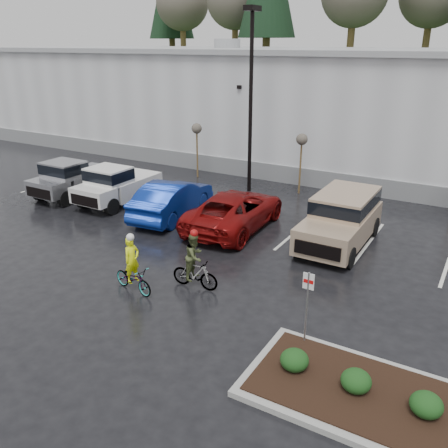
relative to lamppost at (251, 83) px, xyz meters
The scene contains 19 objects.
ground 13.87m from the lamppost, 71.57° to the right, with size 120.00×120.00×0.00m, color black.
warehouse 10.95m from the lamppost, 68.18° to the left, with size 60.50×15.50×7.20m.
wooded_ridge 33.35m from the lamppost, 83.09° to the left, with size 80.00×25.00×6.00m, color #1F401A.
lamppost is the anchor object (origin of this frame).
sapling_west 5.07m from the lamppost, 165.96° to the left, with size 0.60×0.60×3.20m.
sapling_mid 4.00m from the lamppost, 21.80° to the left, with size 0.60×0.60×3.20m.
curb_island 17.93m from the lamppost, 49.76° to the right, with size 8.00×3.00×0.15m, color gray.
mulch_bed 17.90m from the lamppost, 49.76° to the right, with size 7.60×2.60×0.04m, color black.
shrub_a 16.15m from the lamppost, 58.39° to the right, with size 0.70×0.70×0.52m, color #163813.
shrub_b 16.94m from the lamppost, 53.84° to the right, with size 0.70×0.70×0.52m, color #163813.
shrub_c 17.83m from the lamppost, 49.76° to the right, with size 0.70×0.70×0.52m, color #163813.
fire_lane_sign 14.78m from the lamppost, 56.54° to the right, with size 0.30×0.05×2.20m.
pickup_silver 10.22m from the lamppost, 146.02° to the right, with size 2.10×5.20×1.96m, color #9999A0, non-canonical shape.
pickup_white 8.22m from the lamppost, 134.31° to the right, with size 2.10×5.20×1.96m, color silver, non-canonical shape.
car_blue 7.31m from the lamppost, 102.71° to the right, with size 1.80×5.16×1.70m, color navy.
car_red 7.37m from the lamppost, 68.88° to the right, with size 2.68×5.82×1.62m, color maroon.
suv_tan 9.29m from the lamppost, 36.26° to the right, with size 2.20×5.10×2.06m, color tan, non-canonical shape.
cyclist_hivis 12.93m from the lamppost, 80.83° to the right, with size 1.74×0.85×2.02m.
cyclist_olive 12.16m from the lamppost, 71.68° to the right, with size 1.62×0.79×2.06m.
Camera 1 is at (7.32, -10.06, 7.60)m, focal length 38.00 mm.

